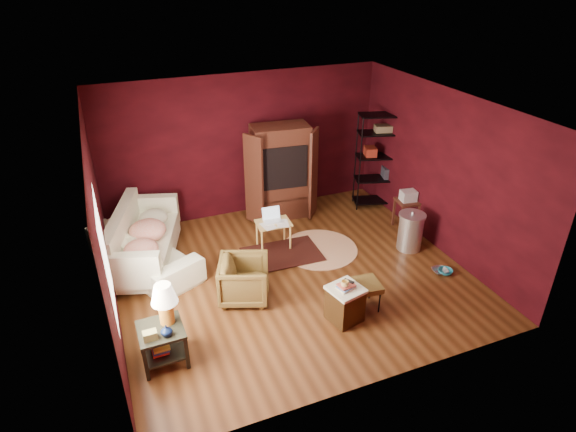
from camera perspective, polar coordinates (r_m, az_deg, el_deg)
name	(u,v)px	position (r m, az deg, el deg)	size (l,w,h in m)	color
room	(291,199)	(7.27, 0.34, 2.00)	(5.54, 5.04, 2.84)	brown
sofa	(142,243)	(8.36, -16.96, -3.05)	(2.28, 0.67, 0.89)	white
armchair	(244,278)	(7.33, -5.23, -7.31)	(0.72, 0.67, 0.74)	black
pet_bowl_steel	(441,266)	(8.37, 17.64, -5.67)	(0.26, 0.06, 0.26)	#BABCC1
pet_bowl_turquoise	(446,268)	(8.38, 18.22, -5.82)	(0.24, 0.08, 0.24)	teal
vase	(166,331)	(6.22, -14.21, -13.05)	(0.14, 0.15, 0.14)	#0B1738
mug	(345,283)	(6.73, 6.76, -7.91)	(0.11, 0.09, 0.11)	#FCD77B
side_table	(163,317)	(6.33, -14.61, -11.48)	(0.57, 0.57, 1.11)	black
sofa_cushions	(142,241)	(8.41, -16.92, -2.89)	(1.46, 2.30, 0.90)	white
hamper	(345,303)	(7.00, 6.76, -10.20)	(0.54, 0.54, 0.63)	#482B10
footstool	(365,286)	(7.20, 9.12, -8.24)	(0.47, 0.47, 0.44)	black
rug_round	(319,249)	(8.68, 3.71, -3.91)	(1.66, 1.66, 0.01)	beige
rug_oriental	(282,254)	(8.49, -0.70, -4.53)	(1.37, 0.94, 0.01)	#4B1A14
laptop_desk	(273,225)	(8.50, -1.76, -1.04)	(0.63, 0.50, 0.74)	#FFD274
tv_armoire	(281,171)	(9.38, -0.85, 5.40)	(1.46, 0.87, 1.87)	#532417
wire_shelving	(381,157)	(9.95, 10.97, 6.91)	(1.04, 0.67, 1.97)	black
small_stand	(408,201)	(9.31, 14.00, 1.79)	(0.45, 0.45, 0.80)	#532417
trash_can	(410,231)	(8.79, 14.31, -1.75)	(0.48, 0.48, 0.74)	white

